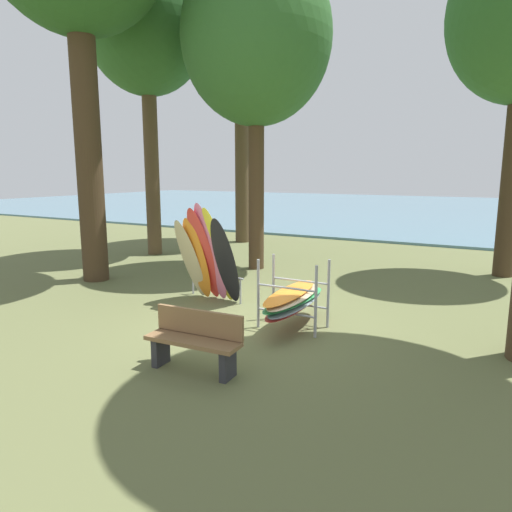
{
  "coord_description": "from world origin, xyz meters",
  "views": [
    {
      "loc": [
        4.17,
        -7.22,
        2.78
      ],
      "look_at": [
        -0.31,
        0.86,
        1.1
      ],
      "focal_mm": 32.71,
      "sensor_mm": 36.0,
      "label": 1
    }
  ],
  "objects_px": {
    "leaning_board_pile": "(208,257)",
    "park_bench": "(195,339)",
    "board_storage_rack": "(293,299)",
    "tree_deep_back": "(256,39)",
    "tree_mid_behind": "(241,24)",
    "tree_far_left_back": "(146,24)"
  },
  "relations": [
    {
      "from": "leaning_board_pile",
      "to": "park_bench",
      "type": "xyz_separation_m",
      "value": [
        1.84,
        -2.97,
        -0.53
      ]
    },
    {
      "from": "board_storage_rack",
      "to": "tree_deep_back",
      "type": "bearing_deg",
      "value": 126.2
    },
    {
      "from": "tree_mid_behind",
      "to": "tree_deep_back",
      "type": "distance_m",
      "value": 5.55
    },
    {
      "from": "park_bench",
      "to": "tree_deep_back",
      "type": "bearing_deg",
      "value": 112.01
    },
    {
      "from": "tree_deep_back",
      "to": "board_storage_rack",
      "type": "distance_m",
      "value": 7.82
    },
    {
      "from": "tree_far_left_back",
      "to": "leaning_board_pile",
      "type": "xyz_separation_m",
      "value": [
        5.03,
        -4.07,
        -6.36
      ]
    },
    {
      "from": "board_storage_rack",
      "to": "tree_mid_behind",
      "type": "bearing_deg",
      "value": 125.59
    },
    {
      "from": "tree_deep_back",
      "to": "board_storage_rack",
      "type": "relative_size",
      "value": 4.08
    },
    {
      "from": "tree_deep_back",
      "to": "park_bench",
      "type": "distance_m",
      "value": 9.21
    },
    {
      "from": "tree_deep_back",
      "to": "park_bench",
      "type": "relative_size",
      "value": 6.1
    },
    {
      "from": "tree_deep_back",
      "to": "leaning_board_pile",
      "type": "relative_size",
      "value": 4.0
    },
    {
      "from": "leaning_board_pile",
      "to": "park_bench",
      "type": "height_order",
      "value": "leaning_board_pile"
    },
    {
      "from": "tree_mid_behind",
      "to": "park_bench",
      "type": "distance_m",
      "value": 14.5
    },
    {
      "from": "board_storage_rack",
      "to": "park_bench",
      "type": "height_order",
      "value": "board_storage_rack"
    },
    {
      "from": "tree_far_left_back",
      "to": "tree_mid_behind",
      "type": "bearing_deg",
      "value": 72.77
    },
    {
      "from": "board_storage_rack",
      "to": "park_bench",
      "type": "bearing_deg",
      "value": -100.77
    },
    {
      "from": "tree_deep_back",
      "to": "board_storage_rack",
      "type": "bearing_deg",
      "value": -53.8
    },
    {
      "from": "tree_deep_back",
      "to": "park_bench",
      "type": "height_order",
      "value": "tree_deep_back"
    },
    {
      "from": "tree_far_left_back",
      "to": "tree_deep_back",
      "type": "distance_m",
      "value": 4.35
    },
    {
      "from": "tree_mid_behind",
      "to": "tree_far_left_back",
      "type": "relative_size",
      "value": 1.1
    },
    {
      "from": "board_storage_rack",
      "to": "park_bench",
      "type": "relative_size",
      "value": 1.5
    },
    {
      "from": "tree_deep_back",
      "to": "board_storage_rack",
      "type": "height_order",
      "value": "tree_deep_back"
    }
  ]
}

